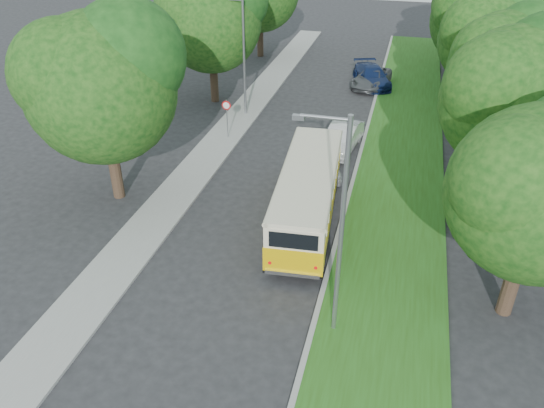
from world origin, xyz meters
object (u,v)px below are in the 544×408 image
(lamppost_far, at_px, (243,54))
(car_blue, at_px, (372,76))
(car_grey, at_px, (371,78))
(lamppost_near, at_px, (339,226))
(car_white, at_px, (342,138))
(vintage_bus, at_px, (308,196))
(car_silver, at_px, (324,163))

(lamppost_far, xyz_separation_m, car_blue, (7.70, 8.29, -3.38))
(car_blue, relative_size, car_grey, 1.06)
(lamppost_near, bearing_deg, car_grey, 92.61)
(lamppost_far, bearing_deg, car_grey, 46.09)
(car_white, bearing_deg, car_grey, 95.13)
(lamppost_near, relative_size, car_blue, 1.57)
(car_grey, bearing_deg, lamppost_near, -77.04)
(vintage_bus, distance_m, car_silver, 4.95)
(car_blue, bearing_deg, vintage_bus, -113.46)
(lamppost_near, bearing_deg, vintage_bus, 108.41)
(car_grey, bearing_deg, car_silver, -83.60)
(car_blue, bearing_deg, lamppost_far, -153.54)
(car_white, bearing_deg, car_silver, -90.33)
(car_blue, bearing_deg, car_white, -113.37)
(lamppost_far, distance_m, car_silver, 10.29)
(lamppost_near, xyz_separation_m, car_silver, (-2.24, 11.47, -3.74))
(lamppost_near, distance_m, car_grey, 26.78)
(car_silver, relative_size, car_white, 0.83)
(lamppost_far, bearing_deg, car_white, -27.96)
(lamppost_near, height_order, car_grey, lamppost_near)
(lamppost_near, height_order, car_blue, lamppost_near)
(lamppost_near, distance_m, lamppost_far, 20.53)
(lamppost_near, distance_m, car_blue, 27.06)
(car_silver, xyz_separation_m, car_blue, (1.04, 15.32, 0.11))
(vintage_bus, xyz_separation_m, car_white, (0.42, 8.13, -0.65))
(vintage_bus, height_order, car_white, vintage_bus)
(lamppost_far, bearing_deg, car_silver, -46.53)
(vintage_bus, bearing_deg, car_blue, 82.76)
(car_white, relative_size, car_blue, 0.88)
(vintage_bus, xyz_separation_m, car_blue, (0.99, 20.21, -0.65))
(lamppost_near, relative_size, car_silver, 2.16)
(car_silver, bearing_deg, car_white, 63.90)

